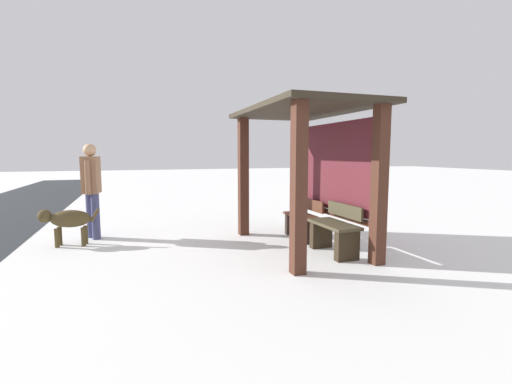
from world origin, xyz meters
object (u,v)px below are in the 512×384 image
(bench_center_inside, at_px, (335,232))
(person_walking, at_px, (91,184))
(dog, at_px, (67,220))
(bus_shelter, at_px, (311,149))
(bench_left_inside, at_px, (304,221))

(bench_center_inside, relative_size, person_walking, 0.55)
(person_walking, relative_size, dog, 1.79)
(bus_shelter, height_order, dog, bus_shelter)
(bus_shelter, distance_m, dog, 4.18)
(bench_left_inside, relative_size, dog, 0.99)
(bus_shelter, height_order, bench_center_inside, bus_shelter)
(bus_shelter, relative_size, bench_center_inside, 2.93)
(person_walking, bearing_deg, dog, -38.32)
(bus_shelter, bearing_deg, dog, -109.37)
(bus_shelter, distance_m, bench_left_inside, 1.39)
(bench_center_inside, xyz_separation_m, person_walking, (-2.30, -3.58, 0.65))
(bus_shelter, bearing_deg, person_walking, -117.36)
(bus_shelter, distance_m, person_walking, 3.92)
(bus_shelter, bearing_deg, bench_center_inside, 15.26)
(bus_shelter, relative_size, person_walking, 1.62)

